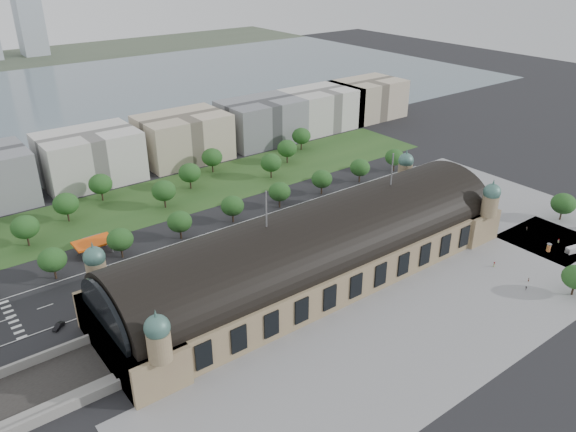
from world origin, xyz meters
TOP-DOWN VIEW (x-y plane):
  - ground at (0.00, 0.00)m, footprint 900.00×900.00m
  - station at (0.00, 0.00)m, footprint 150.00×48.40m
  - plaza_south at (10.00, -44.00)m, footprint 190.00×48.00m
  - plaza_east at (103.00, 0.00)m, footprint 56.00×100.00m
  - road_slab at (-20.00, 38.00)m, footprint 260.00×26.00m
  - grass_belt at (-15.00, 93.00)m, footprint 300.00×45.00m
  - petrol_station at (-53.91, 65.28)m, footprint 14.00×13.00m
  - lake at (0.00, 298.00)m, footprint 700.00×320.00m
  - far_tower_right at (45.00, 508.00)m, footprint 24.00×24.00m
  - office_3 at (-30.00, 133.00)m, footprint 45.00×32.00m
  - office_4 at (20.00, 133.00)m, footprint 45.00×32.00m
  - office_5 at (70.00, 133.00)m, footprint 45.00×32.00m
  - office_6 at (115.00, 133.00)m, footprint 45.00×32.00m
  - office_7 at (155.00, 133.00)m, footprint 45.00×32.00m
  - tree_row_2 at (-72.00, 53.00)m, footprint 9.60×9.60m
  - tree_row_3 at (-48.00, 53.00)m, footprint 9.60×9.60m
  - tree_row_4 at (-24.00, 53.00)m, footprint 9.60×9.60m
  - tree_row_5 at (0.00, 53.00)m, footprint 9.60×9.60m
  - tree_row_6 at (24.00, 53.00)m, footprint 9.60×9.60m
  - tree_row_7 at (48.00, 53.00)m, footprint 9.60×9.60m
  - tree_row_8 at (72.00, 53.00)m, footprint 9.60×9.60m
  - tree_row_9 at (96.00, 53.00)m, footprint 9.60×9.60m
  - tree_belt_3 at (-73.00, 83.00)m, footprint 10.40×10.40m
  - tree_belt_4 at (-54.00, 95.00)m, footprint 10.40×10.40m
  - tree_belt_5 at (-35.00, 107.00)m, footprint 10.40×10.40m
  - tree_belt_6 at (-16.00, 83.00)m, footprint 10.40×10.40m
  - tree_belt_7 at (3.00, 95.00)m, footprint 10.40×10.40m
  - tree_belt_8 at (22.00, 107.00)m, footprint 10.40×10.40m
  - tree_belt_9 at (41.00, 83.00)m, footprint 10.40×10.40m
  - tree_belt_10 at (60.00, 95.00)m, footprint 10.40×10.40m
  - tree_belt_11 at (79.00, 107.00)m, footprint 10.40×10.40m
  - tree_plaza_ne at (110.00, -28.00)m, footprint 10.00×10.00m
  - tree_plaza_s at (60.00, -60.00)m, footprint 9.00×9.00m
  - traffic_car_3 at (-23.70, 42.73)m, footprint 5.68×2.87m
  - traffic_car_4 at (-4.24, 38.77)m, footprint 4.71×2.16m
  - traffic_car_5 at (42.26, 44.20)m, footprint 4.50×1.83m
  - parked_car_0 at (-80.00, 24.06)m, footprint 4.41×3.99m
  - parked_car_1 at (-51.54, 21.00)m, footprint 5.38×4.71m
  - parked_car_2 at (-61.11, 21.00)m, footprint 5.12×4.58m
  - parked_car_3 at (-55.21, 25.00)m, footprint 4.06×3.17m
  - parked_car_4 at (-29.18, 25.00)m, footprint 4.19×3.70m
  - parked_car_5 at (-32.06, 25.00)m, footprint 5.79×5.10m
  - parked_car_6 at (-25.87, 21.00)m, footprint 5.64×5.02m
  - bus_west at (-12.48, 32.00)m, footprint 11.21×2.73m
  - bus_mid at (14.43, 27.00)m, footprint 12.74×3.23m
  - bus_east at (34.99, 31.28)m, footprint 13.68×3.62m
  - van_south at (87.01, -45.46)m, footprint 5.86×3.33m
  - advertising_column at (80.80, -39.64)m, footprint 1.73×1.73m
  - pedestrian_0 at (54.94, -33.96)m, footprint 1.02×0.64m
  - pedestrian_1 at (55.74, -46.99)m, footprint 0.65×0.69m
  - pedestrian_2 at (90.13, -24.98)m, footprint 0.63×0.92m
  - pedestrian_4 at (50.23, -49.39)m, footprint 1.10×0.88m
  - pedestrian_5 at (90.23, -38.36)m, footprint 0.48×0.83m

SIDE VIEW (x-z plane):
  - ground at x=0.00m, z-range 0.00..0.00m
  - plaza_south at x=10.00m, z-range -0.06..0.06m
  - plaza_east at x=103.00m, z-range -0.06..0.06m
  - road_slab at x=-20.00m, z-range -0.05..0.05m
  - grass_belt at x=-15.00m, z-range -0.05..0.05m
  - lake at x=0.00m, z-range -0.04..0.04m
  - parked_car_3 at x=-55.21m, z-range 0.00..1.29m
  - parked_car_4 at x=-29.18m, z-range 0.00..1.37m
  - parked_car_1 at x=-51.54m, z-range 0.00..1.38m
  - parked_car_2 at x=-61.11m, z-range 0.00..1.43m
  - traffic_car_5 at x=42.26m, z-range 0.00..1.45m
  - parked_car_0 at x=-80.00m, z-range 0.00..1.46m
  - parked_car_5 at x=-32.06m, z-range 0.00..1.49m
  - traffic_car_4 at x=-4.24m, z-range 0.00..1.56m
  - parked_car_6 at x=-25.87m, z-range 0.00..1.57m
  - pedestrian_4 at x=50.23m, z-range 0.00..1.58m
  - traffic_car_3 at x=-23.70m, z-range 0.00..1.58m
  - pedestrian_1 at x=55.74m, z-range 0.00..1.58m
  - pedestrian_5 at x=90.23m, z-range 0.00..1.70m
  - pedestrian_2 at x=90.13m, z-range 0.00..1.73m
  - pedestrian_0 at x=54.94m, z-range 0.00..1.98m
  - van_south at x=87.01m, z-range -0.05..2.34m
  - bus_west at x=-12.48m, z-range 0.00..3.11m
  - advertising_column at x=80.80m, z-range 0.06..3.34m
  - bus_mid at x=14.43m, z-range 0.00..3.53m
  - bus_east at x=34.99m, z-range 0.00..3.78m
  - petrol_station at x=-53.91m, z-range 0.42..5.47m
  - tree_plaza_s at x=60.00m, z-range 1.48..12.13m
  - tree_row_2 at x=-72.00m, z-range 1.67..13.19m
  - tree_row_3 at x=-48.00m, z-range 1.67..13.19m
  - tree_row_4 at x=-24.00m, z-range 1.67..13.19m
  - tree_row_5 at x=0.00m, z-range 1.67..13.19m
  - tree_row_6 at x=24.00m, z-range 1.67..13.19m
  - tree_row_7 at x=48.00m, z-range 1.67..13.19m
  - tree_row_8 at x=72.00m, z-range 1.67..13.19m
  - tree_row_9 at x=96.00m, z-range 1.67..13.19m
  - tree_plaza_ne at x=110.00m, z-range 1.58..13.27m
  - tree_belt_3 at x=-73.00m, z-range 1.81..14.29m
  - tree_belt_4 at x=-54.00m, z-range 1.81..14.29m
  - tree_belt_5 at x=-35.00m, z-range 1.81..14.29m
  - tree_belt_6 at x=-16.00m, z-range 1.81..14.29m
  - tree_belt_7 at x=3.00m, z-range 1.81..14.29m
  - tree_belt_8 at x=22.00m, z-range 1.81..14.29m
  - tree_belt_9 at x=41.00m, z-range 1.81..14.29m
  - tree_belt_10 at x=60.00m, z-range 1.81..14.29m
  - tree_belt_11 at x=79.00m, z-range 1.81..14.29m
  - station at x=0.00m, z-range -11.87..32.43m
  - office_3 at x=-30.00m, z-range 0.00..24.00m
  - office_4 at x=20.00m, z-range 0.00..24.00m
  - office_5 at x=70.00m, z-range 0.00..24.00m
  - office_6 at x=115.00m, z-range 0.00..24.00m
  - office_7 at x=155.00m, z-range 0.00..24.00m
  - far_tower_right at x=45.00m, z-range 0.00..75.00m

